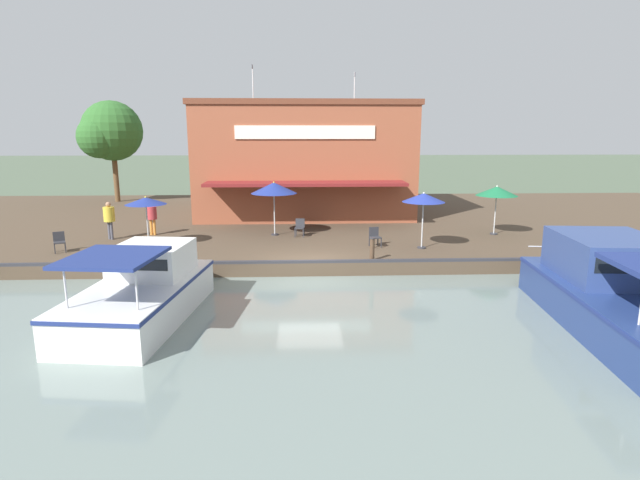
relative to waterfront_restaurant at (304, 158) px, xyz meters
The scene contains 17 objects.
ground_plane 13.74m from the waterfront_restaurant, ahead, with size 220.00×220.00×0.00m, color #4C5B47.
quay_deck 4.23m from the waterfront_restaurant, ahead, with size 22.00×56.00×0.60m, color #4C3D2D.
quay_edge_fender 13.47m from the waterfront_restaurant, ahead, with size 0.20×50.40×0.10m, color #2D2D33.
waterfront_restaurant is the anchor object (origin of this frame).
patio_umbrella_mid_patio_right 12.19m from the waterfront_restaurant, 35.31° to the right, with size 1.76×1.76×2.21m.
patio_umbrella_mid_patio_left 12.23m from the waterfront_restaurant, 49.29° to the left, with size 1.99×1.99×2.41m.
patio_umbrella_by_entrance 7.88m from the waterfront_restaurant, 11.53° to the right, with size 2.21×2.21×2.62m.
patio_umbrella_near_quay_edge 11.91m from the waterfront_restaurant, 24.59° to the left, with size 1.81×1.81×2.44m.
cafe_chair_back_row_seat 8.49m from the waterfront_restaurant, ahead, with size 0.50×0.50×0.85m.
cafe_chair_under_first_umbrella 11.15m from the waterfront_restaurant, 15.89° to the left, with size 0.52×0.52×0.85m.
cafe_chair_beside_entrance 15.29m from the waterfront_restaurant, 43.83° to the right, with size 0.59×0.59×0.85m.
person_mid_patio 10.79m from the waterfront_restaurant, 45.54° to the right, with size 0.46×0.46×1.62m.
person_near_entrance 12.62m from the waterfront_restaurant, 47.77° to the right, with size 0.50×0.50×1.77m.
motorboat_mid_row 17.75m from the waterfront_restaurant, 16.51° to the right, with size 7.28×3.39×2.29m.
motorboat_nearest_quay 20.22m from the waterfront_restaurant, 26.30° to the left, with size 9.47×4.18×2.42m.
mooring_post 13.36m from the waterfront_restaurant, 10.94° to the left, with size 0.22×0.22×0.92m.
tree_upstream_bank 14.70m from the waterfront_restaurant, 109.75° to the right, with size 4.42×4.21×7.15m.
Camera 1 is at (18.49, -0.38, 5.49)m, focal length 28.00 mm.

